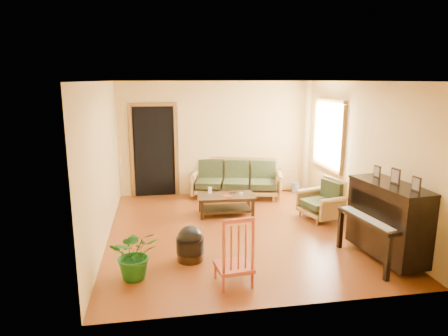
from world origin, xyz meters
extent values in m
plane|color=#5C270C|center=(0.00, 0.00, 0.00)|extent=(5.00, 5.00, 0.00)
cube|color=black|center=(-1.45, 2.48, 1.02)|extent=(1.08, 0.16, 2.05)
cube|color=white|center=(2.21, 1.30, 1.50)|extent=(0.12, 1.36, 1.46)
cube|color=olive|center=(0.37, 2.02, 0.43)|extent=(2.16, 1.31, 0.86)
cube|color=black|center=(-0.07, 0.87, 0.20)|extent=(1.13, 0.65, 0.40)
cube|color=olive|center=(1.67, 0.33, 0.39)|extent=(0.92, 0.95, 0.78)
cube|color=black|center=(1.94, -1.51, 0.58)|extent=(0.93, 1.40, 1.16)
cylinder|color=black|center=(-0.94, -1.07, 0.20)|extent=(0.46, 0.46, 0.39)
cube|color=#96341B|center=(-0.44, -1.85, 0.48)|extent=(0.50, 0.54, 0.96)
cube|color=gold|center=(1.75, 2.40, 0.29)|extent=(0.43, 0.10, 0.57)
cylinder|color=#335399|center=(1.85, 2.19, 0.12)|extent=(0.22, 0.22, 0.23)
imported|color=#1A5819|center=(-1.71, -1.49, 0.35)|extent=(0.65, 0.57, 0.71)
imported|color=#A42215|center=(-0.15, 0.73, 0.41)|extent=(0.21, 0.25, 0.02)
cylinder|color=silver|center=(-0.37, 1.02, 0.47)|extent=(0.09, 0.09, 0.13)
cylinder|color=silver|center=(0.22, 0.81, 0.43)|extent=(0.08, 0.08, 0.05)
cube|color=black|center=(0.09, 0.98, 0.41)|extent=(0.15, 0.07, 0.01)
camera|label=1|loc=(-1.36, -6.57, 2.62)|focal=32.00mm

